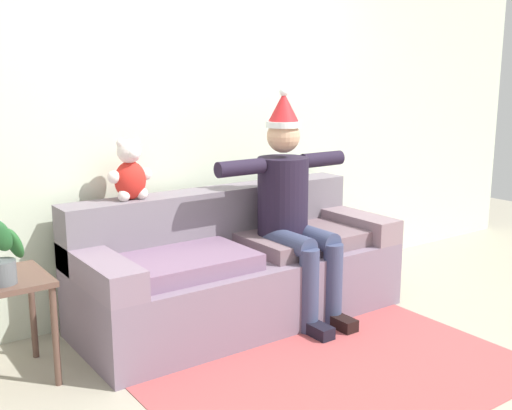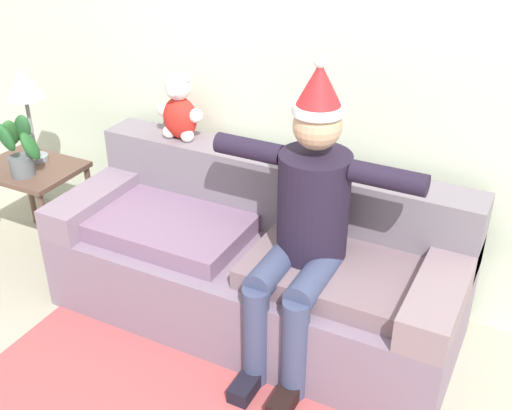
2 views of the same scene
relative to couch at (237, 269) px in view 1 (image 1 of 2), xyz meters
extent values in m
plane|color=#AAA28E|center=(0.00, -1.04, -0.33)|extent=(10.00, 10.00, 0.00)
cube|color=silver|center=(0.00, 0.51, 1.02)|extent=(7.00, 0.10, 2.70)
cube|color=slate|center=(0.00, -0.05, -0.11)|extent=(2.15, 0.85, 0.44)
cube|color=slate|center=(0.00, 0.26, 0.31)|extent=(2.15, 0.24, 0.39)
cube|color=gray|center=(-0.97, -0.05, 0.19)|extent=(0.22, 0.85, 0.17)
cube|color=gray|center=(0.97, -0.05, 0.19)|extent=(0.22, 0.85, 0.17)
cube|color=slate|center=(-0.48, -0.10, 0.16)|extent=(0.86, 0.60, 0.10)
cube|color=slate|center=(0.48, -0.10, 0.16)|extent=(0.86, 0.60, 0.10)
cylinder|color=#22192C|center=(0.33, -0.07, 0.47)|extent=(0.34, 0.34, 0.52)
sphere|color=tan|center=(0.33, -0.07, 0.87)|extent=(0.22, 0.22, 0.22)
cylinder|color=white|center=(0.33, -0.07, 0.95)|extent=(0.23, 0.23, 0.04)
cone|color=red|center=(0.33, -0.07, 1.06)|extent=(0.21, 0.21, 0.20)
sphere|color=white|center=(0.33, -0.07, 1.16)|extent=(0.06, 0.06, 0.06)
cylinder|color=#3C4365|center=(0.23, -0.27, 0.21)|extent=(0.14, 0.40, 0.14)
cylinder|color=#3C4365|center=(0.23, -0.47, -0.06)|extent=(0.13, 0.13, 0.54)
cube|color=black|center=(0.23, -0.55, -0.29)|extent=(0.10, 0.24, 0.08)
cylinder|color=#3C4365|center=(0.43, -0.27, 0.21)|extent=(0.14, 0.40, 0.14)
cylinder|color=#3C4365|center=(0.43, -0.47, -0.06)|extent=(0.13, 0.13, 0.54)
cube|color=black|center=(0.43, -0.55, -0.29)|extent=(0.10, 0.24, 0.08)
cylinder|color=#22192C|center=(-0.01, -0.07, 0.69)|extent=(0.34, 0.10, 0.10)
cylinder|color=#22192C|center=(0.67, -0.07, 0.69)|extent=(0.34, 0.10, 0.10)
ellipsoid|color=red|center=(-0.62, 0.26, 0.62)|extent=(0.20, 0.16, 0.24)
sphere|color=white|center=(-0.62, 0.26, 0.80)|extent=(0.15, 0.15, 0.15)
sphere|color=white|center=(-0.62, 0.20, 0.79)|extent=(0.07, 0.07, 0.07)
sphere|color=white|center=(-0.67, 0.26, 0.86)|extent=(0.05, 0.05, 0.05)
sphere|color=white|center=(-0.57, 0.26, 0.86)|extent=(0.05, 0.05, 0.05)
sphere|color=white|center=(-0.72, 0.26, 0.65)|extent=(0.08, 0.08, 0.08)
sphere|color=white|center=(-0.68, 0.23, 0.54)|extent=(0.08, 0.08, 0.08)
sphere|color=white|center=(-0.51, 0.26, 0.65)|extent=(0.08, 0.08, 0.08)
sphere|color=white|center=(-0.56, 0.23, 0.54)|extent=(0.08, 0.08, 0.08)
cylinder|color=brown|center=(-1.29, -0.23, -0.06)|extent=(0.04, 0.04, 0.54)
cylinder|color=brown|center=(-1.29, 0.17, -0.06)|extent=(0.04, 0.04, 0.54)
cylinder|color=#5B6064|center=(-1.50, -0.13, 0.30)|extent=(0.14, 0.14, 0.12)
ellipsoid|color=#235A28|center=(-1.42, -0.11, 0.43)|extent=(0.14, 0.15, 0.20)
ellipsoid|color=#205527|center=(-1.51, -0.20, 0.51)|extent=(0.17, 0.10, 0.21)
cube|color=#B24D4E|center=(0.00, -1.02, -0.33)|extent=(2.04, 1.36, 0.01)
camera|label=1|loc=(-2.17, -3.25, 1.27)|focal=43.20mm
camera|label=2|loc=(1.27, -2.50, 1.92)|focal=44.38mm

